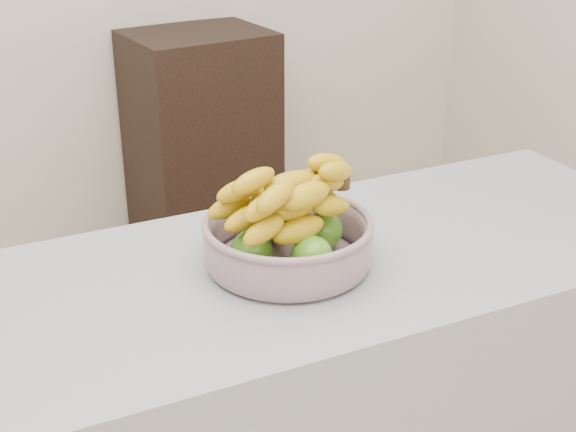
# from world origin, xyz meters

# --- Properties ---
(cabinet) EXTENTS (0.58, 0.48, 0.96)m
(cabinet) POSITION_xyz_m (0.62, 1.78, 0.48)
(cabinet) COLOR black
(cabinet) RESTS_ON ground
(fruit_bowl) EXTENTS (0.32, 0.32, 0.18)m
(fruit_bowl) POSITION_xyz_m (0.16, 0.02, 0.96)
(fruit_bowl) COLOR #A1ADC2
(fruit_bowl) RESTS_ON counter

